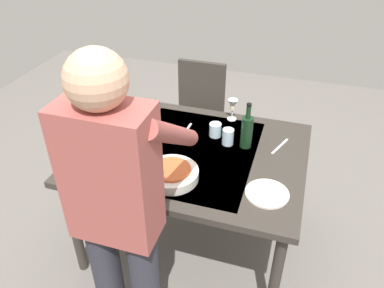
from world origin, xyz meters
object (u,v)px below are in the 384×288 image
wine_glass_right (90,140)px  dinner_plate_far (267,194)px  wine_glass_left (233,106)px  water_cup_near_left (215,130)px  person_server (119,212)px  dining_table (192,161)px  side_bowl_salad (138,112)px  wine_bottle (247,131)px  dinner_plate_near (128,138)px  water_cup_near_right (228,137)px  serving_bowl_pasta (171,173)px  chair_near (198,110)px

wine_glass_right → dinner_plate_far: wine_glass_right is taller
wine_glass_left → water_cup_near_left: size_ratio=1.70×
person_server → dinner_plate_far: person_server is taller
dining_table → wine_glass_right: size_ratio=9.01×
wine_glass_right → side_bowl_salad: wine_glass_right is taller
wine_bottle → wine_glass_left: 0.33m
water_cup_near_left → dinner_plate_near: 0.56m
wine_bottle → side_bowl_salad: wine_bottle is taller
wine_bottle → water_cup_near_right: size_ratio=2.84×
wine_bottle → dinner_plate_near: 0.75m
dining_table → serving_bowl_pasta: size_ratio=4.53×
person_server → serving_bowl_pasta: person_server is taller
serving_bowl_pasta → chair_near: bearing=-80.3°
wine_glass_right → dinner_plate_near: (-0.13, -0.22, -0.10)m
water_cup_near_left → side_bowl_salad: water_cup_near_left is taller
person_server → wine_bottle: 1.01m
dining_table → wine_glass_right: (0.56, 0.22, 0.18)m
water_cup_near_left → dinner_plate_near: (0.52, 0.21, -0.04)m
chair_near → dinner_plate_far: chair_near is taller
water_cup_near_left → wine_glass_right: bearing=33.4°
wine_glass_left → dinner_plate_near: (0.58, 0.44, -0.10)m
serving_bowl_pasta → side_bowl_salad: same height
chair_near → wine_glass_right: bearing=74.0°
person_server → side_bowl_salad: person_server is taller
wine_glass_right → water_cup_near_right: (-0.75, -0.36, -0.05)m
dining_table → wine_glass_right: wine_glass_right is taller
serving_bowl_pasta → dinner_plate_near: size_ratio=1.30×
chair_near → wine_bottle: bearing=125.0°
side_bowl_salad → dinner_plate_near: side_bowl_salad is taller
water_cup_near_left → side_bowl_salad: size_ratio=0.49×
wine_glass_left → water_cup_near_left: 0.25m
side_bowl_salad → wine_glass_right: bearing=81.4°
dinner_plate_near → dinner_plate_far: same height
wine_glass_right → water_cup_near_left: bearing=-146.6°
wine_glass_right → chair_near: bearing=-106.0°
wine_bottle → dining_table: bearing=26.5°
dinner_plate_near → side_bowl_salad: bearing=-79.8°
chair_near → wine_glass_left: chair_near is taller
dinner_plate_far → dinner_plate_near: bearing=-15.6°
chair_near → person_server: (-0.16, 1.70, 0.43)m
side_bowl_salad → water_cup_near_left: bearing=172.2°
person_server → water_cup_near_left: size_ratio=19.03×
serving_bowl_pasta → dinner_plate_far: bearing=-177.3°
water_cup_near_right → water_cup_near_left: bearing=-34.3°
person_server → side_bowl_salad: (0.40, -1.07, -0.16)m
water_cup_near_left → water_cup_near_right: 0.12m
wine_glass_right → wine_glass_left: bearing=-136.7°
wine_bottle → wine_glass_right: (0.86, 0.37, -0.01)m
chair_near → wine_glass_right: size_ratio=6.03×
person_server → dinner_plate_near: size_ratio=7.34×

